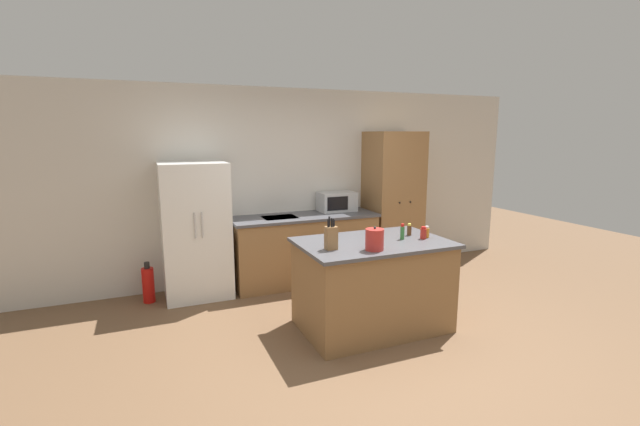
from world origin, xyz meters
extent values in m
plane|color=brown|center=(0.00, 0.00, 0.00)|extent=(14.00, 14.00, 0.00)
cube|color=beige|center=(0.00, 2.33, 1.30)|extent=(7.20, 0.06, 2.60)
cube|color=white|center=(-1.40, 1.99, 0.83)|extent=(0.79, 0.62, 1.66)
cylinder|color=silver|center=(-1.44, 1.66, 0.96)|extent=(0.02, 0.02, 0.30)
cylinder|color=silver|center=(-1.36, 1.66, 0.96)|extent=(0.02, 0.02, 0.30)
cube|color=olive|center=(0.02, 1.98, 0.44)|extent=(1.93, 0.64, 0.89)
cube|color=#4C4C51|center=(0.02, 1.98, 0.90)|extent=(1.97, 0.68, 0.03)
cube|color=#9EA0A3|center=(-0.33, 1.98, 0.91)|extent=(0.44, 0.34, 0.01)
cube|color=olive|center=(1.40, 1.99, 1.01)|extent=(0.73, 0.62, 2.03)
sphere|color=black|center=(1.31, 1.67, 1.05)|extent=(0.02, 0.02, 0.02)
sphere|color=black|center=(1.49, 1.67, 1.05)|extent=(0.02, 0.02, 0.02)
cube|color=olive|center=(0.16, 0.38, 0.44)|extent=(1.45, 0.92, 0.89)
cube|color=#4C4C51|center=(0.16, 0.38, 0.91)|extent=(1.51, 0.98, 0.03)
cube|color=#B2B5B7|center=(0.56, 2.12, 1.05)|extent=(0.51, 0.33, 0.27)
cube|color=black|center=(0.49, 1.95, 1.05)|extent=(0.31, 0.01, 0.19)
cube|color=olive|center=(-0.36, 0.26, 1.03)|extent=(0.11, 0.09, 0.22)
cylinder|color=black|center=(-0.40, 0.25, 1.18)|extent=(0.02, 0.02, 0.08)
cylinder|color=black|center=(-0.38, 0.26, 1.19)|extent=(0.02, 0.02, 0.10)
cylinder|color=black|center=(-0.36, 0.25, 1.18)|extent=(0.02, 0.02, 0.08)
cylinder|color=black|center=(-0.35, 0.25, 1.18)|extent=(0.02, 0.02, 0.08)
cylinder|color=black|center=(-0.33, 0.27, 1.17)|extent=(0.02, 0.02, 0.06)
cylinder|color=#563319|center=(0.64, 0.45, 0.98)|extent=(0.05, 0.05, 0.11)
cylinder|color=#E5DB4C|center=(0.64, 0.45, 1.04)|extent=(0.03, 0.03, 0.02)
cylinder|color=orange|center=(0.75, 0.30, 0.97)|extent=(0.05, 0.05, 0.10)
cylinder|color=silver|center=(0.75, 0.30, 1.04)|extent=(0.04, 0.04, 0.02)
cylinder|color=#337033|center=(0.47, 0.33, 0.99)|extent=(0.04, 0.04, 0.13)
cylinder|color=red|center=(0.47, 0.33, 1.07)|extent=(0.03, 0.03, 0.03)
cylinder|color=#B2281E|center=(0.68, 0.26, 0.98)|extent=(0.06, 0.06, 0.11)
cylinder|color=red|center=(0.68, 0.26, 1.04)|extent=(0.05, 0.05, 0.02)
cylinder|color=#B72D28|center=(0.00, 0.08, 1.02)|extent=(0.17, 0.17, 0.20)
sphere|color=#262628|center=(0.00, 0.08, 1.14)|extent=(0.02, 0.02, 0.02)
cylinder|color=red|center=(-1.98, 1.99, 0.21)|extent=(0.14, 0.14, 0.42)
cylinder|color=black|center=(-1.98, 1.99, 0.46)|extent=(0.06, 0.06, 0.07)
camera|label=1|loc=(-1.95, -3.29, 1.98)|focal=24.00mm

